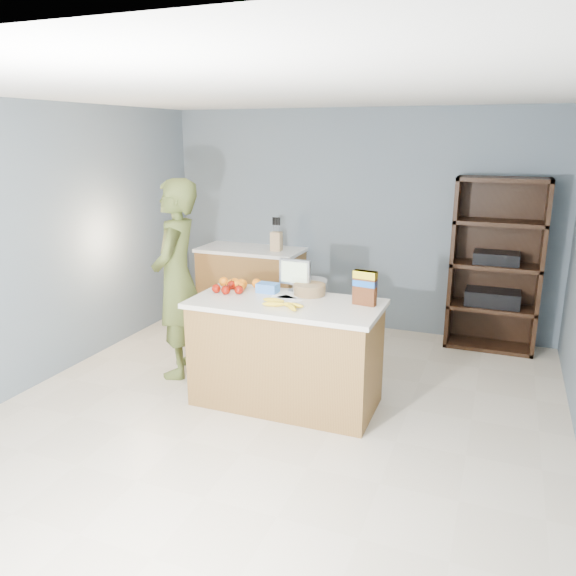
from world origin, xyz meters
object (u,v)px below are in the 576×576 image
(person, at_px, (177,279))
(tv, at_px, (295,273))
(shelving_unit, at_px, (495,268))
(cereal_box, at_px, (365,285))
(counter_peninsula, at_px, (286,357))

(person, distance_m, tv, 1.14)
(person, xyz_separation_m, tv, (1.13, 0.08, 0.14))
(tv, bearing_deg, person, -175.89)
(shelving_unit, relative_size, person, 0.98)
(person, xyz_separation_m, cereal_box, (1.79, -0.09, 0.14))
(shelving_unit, xyz_separation_m, cereal_box, (-0.93, -1.91, 0.20))
(shelving_unit, xyz_separation_m, person, (-2.72, -1.82, 0.06))
(shelving_unit, relative_size, tv, 6.38)
(counter_peninsula, height_order, tv, tv)
(person, height_order, tv, person)
(counter_peninsula, relative_size, cereal_box, 5.61)
(shelving_unit, distance_m, tv, 2.36)
(counter_peninsula, bearing_deg, tv, 97.10)
(tv, bearing_deg, counter_peninsula, -82.90)
(cereal_box, bearing_deg, person, 177.05)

